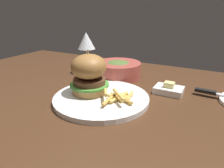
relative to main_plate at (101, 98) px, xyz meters
The scene contains 7 objects.
dining_table 0.12m from the main_plate, 89.10° to the left, with size 1.46×0.79×0.74m.
main_plate is the anchor object (origin of this frame).
burger_sandwich 0.08m from the main_plate, behind, with size 0.12×0.12×0.13m.
fries_pile 0.06m from the main_plate, ahead, with size 0.11×0.11×0.03m.
wine_glass 0.31m from the main_plate, 132.55° to the left, with size 0.07×0.07×0.16m.
butter_dish 0.22m from the main_plate, 42.56° to the left, with size 0.09×0.06×0.04m.
soup_bowl 0.22m from the main_plate, 103.55° to the left, with size 0.17×0.17×0.06m.
Camera 1 is at (0.28, -0.52, 0.99)m, focal length 32.00 mm.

